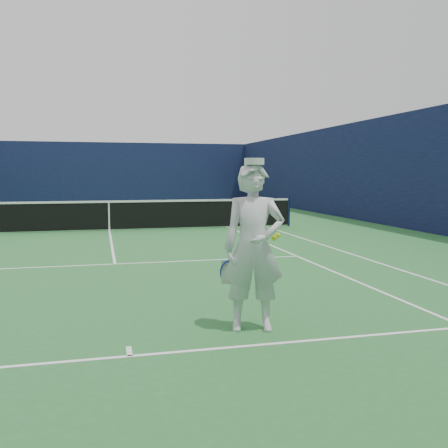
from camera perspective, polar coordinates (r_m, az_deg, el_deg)
name	(u,v)px	position (r m, az deg, el deg)	size (l,w,h in m)	color
ground	(109,231)	(17.14, -12.97, -0.73)	(80.00, 80.00, 0.00)	#286B30
court_markings	(109,230)	(17.14, -12.97, -0.72)	(11.03, 23.83, 0.01)	white
windscreen_fence	(108,171)	(17.03, -13.12, 5.96)	(20.12, 36.12, 4.00)	#0F1638
tennis_net	(109,214)	(17.09, -13.01, 1.11)	(12.88, 0.09, 1.07)	#141E4C
tennis_player	(254,247)	(6.07, 3.40, -2.64)	(0.83, 0.65, 2.10)	silver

